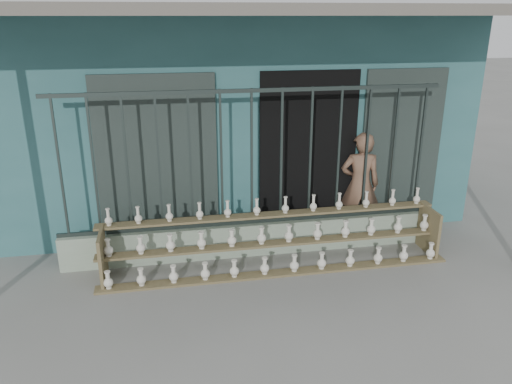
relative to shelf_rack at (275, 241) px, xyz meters
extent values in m
plane|color=slate|center=(-0.23, -0.89, -0.36)|extent=(60.00, 60.00, 0.00)
cube|color=#2E5F62|center=(-0.23, 3.41, 1.24)|extent=(7.00, 5.00, 3.20)
cube|color=black|center=(0.67, 0.93, 0.84)|extent=(1.40, 0.12, 2.40)
cube|color=#1F2A26|center=(-1.43, 0.89, 0.84)|extent=(1.60, 0.08, 2.40)
cube|color=#1F2A26|center=(2.07, 0.89, 0.84)|extent=(1.20, 0.08, 2.40)
cube|color=#59544C|center=(-0.23, 0.31, 2.79)|extent=(7.40, 2.00, 0.12)
cube|color=#8DA089|center=(-0.23, 0.41, -0.14)|extent=(5.00, 0.20, 0.45)
cube|color=#283330|center=(-2.58, 0.41, 0.99)|extent=(0.03, 0.03, 1.80)
cube|color=#283330|center=(-2.19, 0.41, 0.99)|extent=(0.03, 0.03, 1.80)
cube|color=#283330|center=(-1.80, 0.41, 0.99)|extent=(0.03, 0.03, 1.80)
cube|color=#283330|center=(-1.41, 0.41, 0.99)|extent=(0.03, 0.03, 1.80)
cube|color=#283330|center=(-1.01, 0.41, 0.99)|extent=(0.03, 0.03, 1.80)
cube|color=#283330|center=(-0.62, 0.41, 0.99)|extent=(0.03, 0.03, 1.80)
cube|color=#283330|center=(-0.23, 0.41, 0.99)|extent=(0.03, 0.03, 1.80)
cube|color=#283330|center=(0.16, 0.41, 0.99)|extent=(0.03, 0.03, 1.80)
cube|color=#283330|center=(0.55, 0.41, 0.99)|extent=(0.03, 0.03, 1.80)
cube|color=#283330|center=(0.94, 0.41, 0.99)|extent=(0.03, 0.03, 1.80)
cube|color=#283330|center=(1.34, 0.41, 0.99)|extent=(0.03, 0.03, 1.80)
cube|color=#283330|center=(1.73, 0.41, 0.99)|extent=(0.03, 0.03, 1.80)
cube|color=#283330|center=(2.12, 0.41, 0.99)|extent=(0.03, 0.03, 1.80)
cube|color=#283330|center=(-0.23, 0.41, 1.86)|extent=(5.00, 0.04, 0.05)
cube|color=#283330|center=(-0.23, 0.41, 0.11)|extent=(5.00, 0.04, 0.05)
cube|color=brown|center=(0.00, -0.24, -0.35)|extent=(4.50, 0.18, 0.03)
cube|color=brown|center=(0.00, 0.01, -0.05)|extent=(4.50, 0.18, 0.03)
cube|color=brown|center=(0.00, 0.26, 0.25)|extent=(4.50, 0.18, 0.03)
cube|color=brown|center=(-2.15, 0.01, -0.04)|extent=(0.04, 0.55, 0.64)
cube|color=brown|center=(2.15, 0.01, -0.04)|extent=(0.04, 0.55, 0.64)
imported|color=brown|center=(1.42, 0.76, 0.42)|extent=(0.63, 0.48, 1.55)
camera|label=1|loc=(-1.33, -5.67, 2.74)|focal=35.00mm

